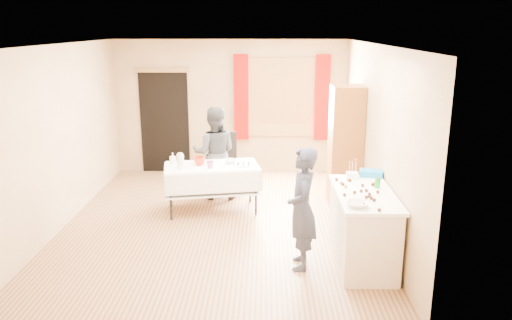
{
  "coord_description": "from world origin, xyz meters",
  "views": [
    {
      "loc": [
        0.69,
        -6.93,
        2.85
      ],
      "look_at": [
        0.56,
        0.0,
        0.98
      ],
      "focal_mm": 35.0,
      "sensor_mm": 36.0,
      "label": 1
    }
  ],
  "objects_px": {
    "counter": "(363,227)",
    "chair": "(228,176)",
    "cabinet": "(345,145)",
    "party_table": "(212,184)",
    "girl": "(302,209)",
    "woman": "(215,153)"
  },
  "relations": [
    {
      "from": "cabinet",
      "to": "girl",
      "type": "bearing_deg",
      "value": -110.32
    },
    {
      "from": "cabinet",
      "to": "counter",
      "type": "height_order",
      "value": "cabinet"
    },
    {
      "from": "chair",
      "to": "woman",
      "type": "bearing_deg",
      "value": -152.46
    },
    {
      "from": "chair",
      "to": "woman",
      "type": "distance_m",
      "value": 0.56
    },
    {
      "from": "cabinet",
      "to": "party_table",
      "type": "bearing_deg",
      "value": -168.04
    },
    {
      "from": "party_table",
      "to": "girl",
      "type": "distance_m",
      "value": 2.28
    },
    {
      "from": "girl",
      "to": "woman",
      "type": "bearing_deg",
      "value": -151.24
    },
    {
      "from": "party_table",
      "to": "counter",
      "type": "bearing_deg",
      "value": -50.72
    },
    {
      "from": "party_table",
      "to": "chair",
      "type": "distance_m",
      "value": 0.91
    },
    {
      "from": "woman",
      "to": "girl",
      "type": "bearing_deg",
      "value": 116.04
    },
    {
      "from": "woman",
      "to": "counter",
      "type": "bearing_deg",
      "value": 129.77
    },
    {
      "from": "party_table",
      "to": "woman",
      "type": "distance_m",
      "value": 0.73
    },
    {
      "from": "counter",
      "to": "chair",
      "type": "xyz_separation_m",
      "value": [
        -1.85,
        2.6,
        -0.14
      ]
    },
    {
      "from": "cabinet",
      "to": "woman",
      "type": "distance_m",
      "value": 2.17
    },
    {
      "from": "woman",
      "to": "party_table",
      "type": "bearing_deg",
      "value": 90.7
    },
    {
      "from": "counter",
      "to": "chair",
      "type": "relative_size",
      "value": 1.37
    },
    {
      "from": "cabinet",
      "to": "party_table",
      "type": "distance_m",
      "value": 2.24
    },
    {
      "from": "counter",
      "to": "woman",
      "type": "relative_size",
      "value": 0.93
    },
    {
      "from": "counter",
      "to": "woman",
      "type": "bearing_deg",
      "value": 130.84
    },
    {
      "from": "party_table",
      "to": "girl",
      "type": "height_order",
      "value": "girl"
    },
    {
      "from": "cabinet",
      "to": "woman",
      "type": "relative_size",
      "value": 1.24
    },
    {
      "from": "counter",
      "to": "party_table",
      "type": "xyz_separation_m",
      "value": [
        -2.03,
        1.72,
        -0.01
      ]
    }
  ]
}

